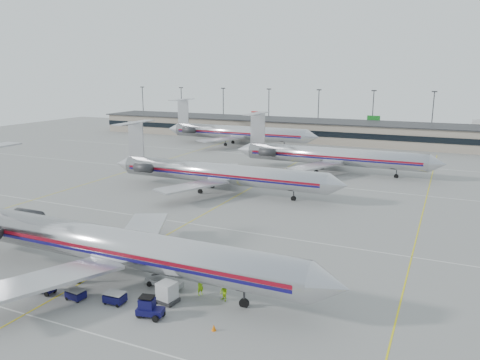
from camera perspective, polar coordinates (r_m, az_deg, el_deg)
The scene contains 17 objects.
ground at distance 59.02m, azimuth -11.40°, elevation -7.98°, with size 260.00×260.00×0.00m, color gray.
apron_markings at distance 66.86m, azimuth -6.40°, elevation -5.26°, with size 160.00×0.15×0.02m, color silver.
terminal at distance 147.15m, azimuth 11.42°, elevation 5.84°, with size 162.00×17.00×6.25m.
light_mast_row at distance 160.25m, azimuth 12.67°, elevation 8.30°, with size 163.60×0.40×15.28m.
jet_foreground at distance 50.34m, azimuth -15.86°, elevation -7.52°, with size 48.07×28.31×12.58m.
jet_second_row at distance 83.15m, azimuth -2.97°, elevation 0.89°, with size 45.37×26.71×11.88m.
jet_third_row at distance 101.35m, azimuth 10.81°, elevation 2.93°, with size 44.59×27.43×12.19m.
jet_back_row at distance 136.84m, azimuth -0.52°, elevation 5.84°, with size 47.87×29.45×13.09m.
tug_center at distance 50.06m, azimuth -22.88°, elevation -11.76°, with size 2.16×1.18×1.70m.
tug_right at distance 42.91m, azimuth -11.04°, elevation -15.04°, with size 2.54×1.64×1.91m.
cart_inner at distance 45.98m, azimuth -15.01°, elevation -13.68°, with size 1.94×1.38×1.07m.
cart_outer at distance 47.79m, azimuth -19.40°, elevation -12.99°, with size 1.83×1.34×0.98m.
uld_container at distance 44.94m, azimuth -8.89°, elevation -13.39°, with size 2.13×1.86×2.00m.
belt_loader at distance 48.08m, azimuth -9.12°, elevation -12.05°, with size 4.67×1.86×2.42m.
ramp_worker_near at distance 46.00m, azimuth -4.84°, elevation -12.73°, with size 0.68×0.45×1.87m, color #88CC13.
ramp_worker_far at distance 44.83m, azimuth -2.00°, elevation -13.55°, with size 0.81×0.63×1.67m, color #A9E615.
cone_right at distance 40.58m, azimuth -3.21°, elevation -17.53°, with size 0.40×0.40×0.55m, color orange.
Camera 1 is at (32.85, -44.36, 20.88)m, focal length 35.00 mm.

